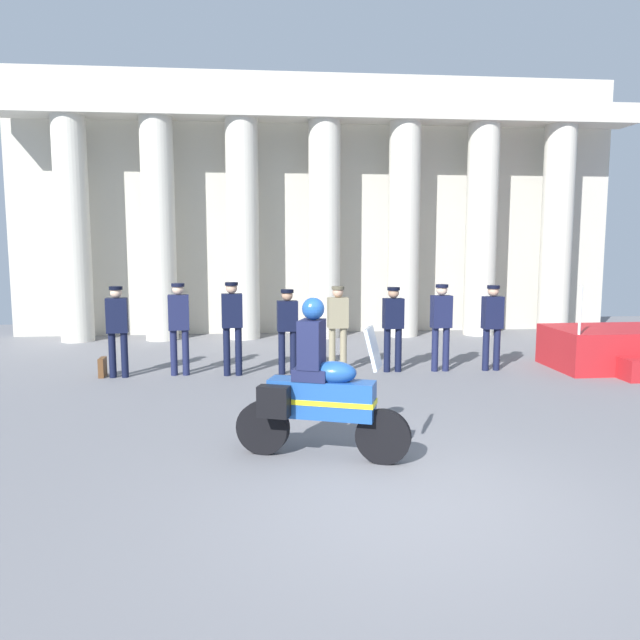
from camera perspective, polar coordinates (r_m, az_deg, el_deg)
ground_plane at (r=6.50m, az=8.01°, el=-16.02°), size 28.00×28.00×0.00m
colonnade_backdrop at (r=17.03m, az=0.20°, el=10.36°), size 16.25×1.66×6.90m
officer_in_row_0 at (r=12.29m, az=-17.70°, el=-0.36°), size 0.40×0.25×1.70m
officer_in_row_1 at (r=12.19m, az=-12.52°, el=-0.12°), size 0.40×0.25×1.74m
officer_in_row_2 at (r=11.99m, az=-7.87°, el=-0.06°), size 0.40×0.25×1.76m
officer_in_row_3 at (r=12.03m, az=-2.93°, el=-0.40°), size 0.40×0.25×1.62m
officer_in_row_4 at (r=12.19m, az=1.61°, el=-0.16°), size 0.40×0.25×1.66m
officer_in_row_5 at (r=12.30m, az=6.57°, el=-0.19°), size 0.40×0.25×1.64m
officer_in_row_6 at (r=12.50m, az=10.80°, el=-0.02°), size 0.40×0.25×1.69m
officer_in_row_7 at (r=12.80m, az=15.17°, el=-0.05°), size 0.40×0.25×1.67m
motorcycle_with_rider at (r=7.44m, az=-0.39°, el=-6.47°), size 2.00×0.98×1.90m
briefcase_on_ground at (r=12.58m, az=-18.89°, el=-4.03°), size 0.10×0.32×0.36m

